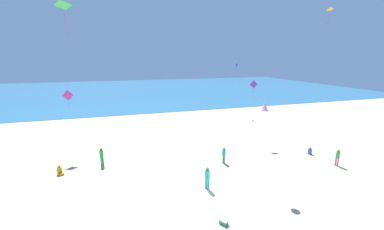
% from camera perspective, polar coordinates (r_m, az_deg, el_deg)
% --- Properties ---
extents(ground_plane, '(120.00, 120.00, 0.00)m').
position_cam_1_polar(ground_plane, '(24.04, -1.93, -7.06)').
color(ground_plane, '#C6B58C').
extents(ocean_water, '(120.00, 60.00, 0.05)m').
position_cam_1_polar(ocean_water, '(66.89, -11.69, 6.24)').
color(ocean_water, teal).
rests_on(ocean_water, ground_plane).
extents(cooler_box, '(0.48, 0.52, 0.25)m').
position_cam_1_polar(cooler_box, '(13.55, 7.91, -24.90)').
color(cooler_box, '#339956').
rests_on(cooler_box, ground_plane).
extents(person_0, '(0.60, 0.68, 0.76)m').
position_cam_1_polar(person_0, '(20.58, -30.12, -11.93)').
color(person_0, orange).
rests_on(person_0, ground_plane).
extents(person_1, '(0.60, 0.58, 0.69)m').
position_cam_1_polar(person_1, '(24.02, 27.34, -8.05)').
color(person_1, blue).
rests_on(person_1, ground_plane).
extents(person_2, '(0.39, 0.39, 1.41)m').
position_cam_1_polar(person_2, '(22.42, 32.58, -8.71)').
color(person_2, '#D8599E').
rests_on(person_2, ground_plane).
extents(person_3, '(0.38, 0.38, 1.39)m').
position_cam_1_polar(person_3, '(19.64, 7.95, -9.62)').
color(person_3, green).
rests_on(person_3, ground_plane).
extents(person_4, '(0.44, 0.44, 1.57)m').
position_cam_1_polar(person_4, '(15.90, 3.84, -15.04)').
color(person_4, '#19ADB2').
rests_on(person_4, ground_plane).
extents(person_5, '(0.41, 0.41, 1.48)m').
position_cam_1_polar(person_5, '(20.45, -21.63, -9.38)').
color(person_5, green).
rests_on(person_5, ground_plane).
extents(kite_magenta, '(0.96, 0.15, 1.56)m').
position_cam_1_polar(kite_magenta, '(23.06, -28.57, 4.29)').
color(kite_magenta, '#DB3DA8').
extents(kite_orange, '(0.67, 0.59, 1.37)m').
position_cam_1_polar(kite_orange, '(21.67, 31.12, 21.78)').
color(kite_orange, orange).
extents(kite_purple, '(0.84, 0.17, 1.67)m').
position_cam_1_polar(kite_purple, '(24.32, 15.12, 7.32)').
color(kite_purple, purple).
extents(kite_green, '(0.79, 0.68, 1.74)m').
position_cam_1_polar(kite_green, '(14.86, -29.31, 22.98)').
color(kite_green, green).
extents(kite_blue, '(0.66, 0.51, 1.41)m').
position_cam_1_polar(kite_blue, '(36.38, 11.03, 12.14)').
color(kite_blue, blue).
extents(kite_pink, '(0.66, 0.75, 1.10)m').
position_cam_1_polar(kite_pink, '(15.68, 17.63, 1.96)').
color(kite_pink, pink).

